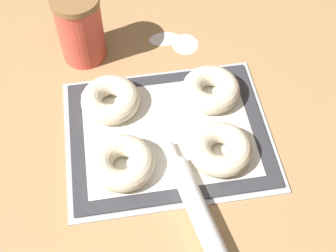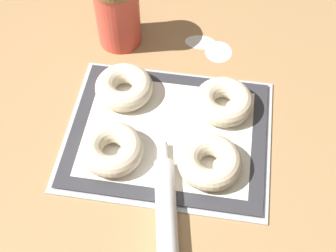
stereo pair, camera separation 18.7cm
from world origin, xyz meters
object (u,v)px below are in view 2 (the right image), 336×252
Objects in this scene: bagel_front_left at (112,149)px; bagel_back_left at (124,87)px; flour_canister at (118,13)px; rolling_pin at (168,250)px; baking_tray at (168,134)px; bagel_front_right at (210,162)px; bagel_back_right at (223,102)px.

bagel_front_left is 0.17m from bagel_back_left.
rolling_pin is (0.21, -0.56, -0.07)m from flour_canister.
baking_tray is 0.13m from bagel_front_right.
bagel_front_left is 0.21m from bagel_front_right.
bagel_front_right is at bearing -53.03° from flour_canister.
bagel_back_left is at bearing 93.36° from bagel_front_left.
baking_tray is 0.15m from bagel_back_right.
bagel_front_right is at bearing -38.06° from bagel_back_left.
bagel_front_right is at bearing -37.73° from baking_tray.
bagel_front_right is 0.21m from rolling_pin.
bagel_back_left reaches higher than baking_tray.
baking_tray is 3.39× the size of bagel_back_left.
flour_canister is at bearing 126.97° from bagel_front_right.
bagel_front_right is (0.10, -0.08, 0.03)m from baking_tray.
flour_canister reaches higher than bagel_front_left.
rolling_pin is (-0.07, -0.36, -0.01)m from bagel_back_right.
bagel_back_right is at bearing 78.52° from rolling_pin.
bagel_front_right is (0.21, 0.00, 0.00)m from bagel_front_left.
flour_canister is 0.60m from rolling_pin.
rolling_pin is at bearing -52.25° from bagel_front_left.
bagel_front_left is at bearing -86.64° from bagel_back_left.
flour_canister is 0.38× the size of rolling_pin.
baking_tray is at bearing 142.27° from bagel_front_right.
rolling_pin is at bearing -81.24° from baking_tray.
bagel_front_right is 1.00× the size of bagel_back_right.
baking_tray is 0.14m from bagel_front_left.
bagel_back_left is 0.21m from flour_canister.
bagel_front_right is at bearing -95.27° from bagel_back_right.
flour_canister is at bearing 110.95° from rolling_pin.
rolling_pin is (0.04, -0.28, 0.02)m from baking_tray.
bagel_back_left is 0.29× the size of rolling_pin.
bagel_front_right is 0.28m from bagel_back_left.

